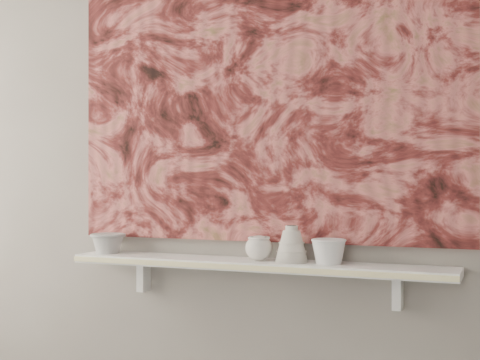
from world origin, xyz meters
The scene contains 11 objects.
wall_back centered at (0.00, 1.60, 1.35)m, with size 3.60×3.60×0.00m, color slate.
shelf centered at (0.00, 1.51, 0.92)m, with size 1.40×0.18×0.03m, color silver.
shelf_stripe centered at (0.00, 1.41, 0.92)m, with size 1.40×0.01×0.02m, color beige.
bracket_left centered at (-0.49, 1.57, 0.84)m, with size 0.03×0.06×0.12m, color silver.
bracket_right centered at (0.49, 1.57, 0.84)m, with size 0.03×0.06×0.12m, color silver.
painting centered at (0.00, 1.59, 1.54)m, with size 1.50×0.03×1.10m, color maroon.
house_motif centered at (0.45, 1.57, 1.23)m, with size 0.09×0.00×0.08m, color black.
bowl_grey centered at (-0.61, 1.51, 0.97)m, with size 0.14×0.14×0.08m, color gray, non-canonical shape.
cup_cream centered at (0.02, 1.51, 0.97)m, with size 0.10×0.10×0.09m, color beige, non-canonical shape.
bell_vessel centered at (0.14, 1.51, 0.99)m, with size 0.12×0.12×0.13m, color silver, non-canonical shape.
bowl_white centered at (0.27, 1.51, 0.97)m, with size 0.12×0.12×0.09m, color silver, non-canonical shape.
Camera 1 is at (0.85, -0.70, 1.21)m, focal length 50.00 mm.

